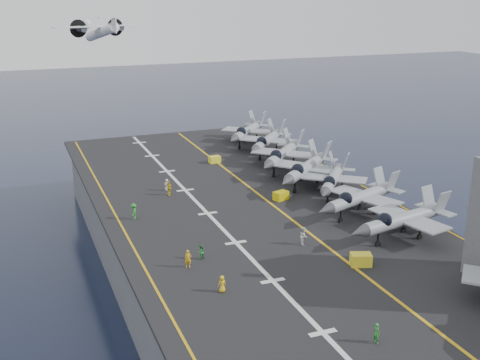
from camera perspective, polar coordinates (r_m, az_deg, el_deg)
name	(u,v)px	position (r m, az deg, el deg)	size (l,w,h in m)	color
ground	(251,279)	(82.65, 1.03, -9.41)	(500.00, 500.00, 0.00)	#142135
hull	(251,246)	(80.51, 1.05, -6.24)	(36.00, 90.00, 10.00)	#56595E
flight_deck	(251,209)	(78.56, 1.07, -2.77)	(38.00, 92.00, 0.40)	black
foul_line	(272,205)	(79.61, 3.07, -2.34)	(0.35, 90.00, 0.02)	gold
landing_centerline	(208,213)	(76.53, -3.09, -3.18)	(0.50, 90.00, 0.02)	silver
deck_edge_port	(121,225)	(74.07, -11.21, -4.22)	(0.25, 90.00, 0.02)	gold
deck_edge_stbd	(372,191)	(86.88, 12.42, -1.02)	(0.25, 90.00, 0.02)	gold
fighter_jet_2	(404,218)	(70.54, 15.29, -3.48)	(16.14, 12.49, 5.00)	gray
fighter_jet_3	(361,196)	(76.74, 11.43, -1.51)	(16.68, 13.92, 4.94)	#959EA7
fighter_jet_4	(333,178)	(83.75, 8.79, 0.18)	(15.71, 16.37, 4.75)	#999FA8
fighter_jet_5	(306,167)	(87.57, 6.29, 1.26)	(18.29, 17.85, 5.33)	#9AA2AA
fighter_jet_6	(283,153)	(94.81, 4.08, 2.58)	(18.01, 18.20, 5.34)	gray
fighter_jet_7	(267,140)	(103.63, 2.61, 3.84)	(17.12, 17.55, 5.12)	#9CA3AB
fighter_jet_8	(248,130)	(110.64, 0.72, 4.74)	(17.32, 17.65, 5.16)	#969DA6
tow_cart_a	(361,260)	(63.50, 11.39, -7.41)	(2.47, 2.04, 1.27)	yellow
tow_cart_b	(281,196)	(81.38, 3.90, -1.49)	(2.26, 1.85, 1.17)	#D3BF08
tow_cart_c	(215,159)	(98.88, -2.43, 1.96)	(1.95, 1.40, 1.09)	yellow
crew_0	(222,284)	(57.06, -1.71, -9.82)	(1.08, 0.80, 1.65)	gold
crew_1	(188,259)	(61.93, -4.95, -7.46)	(1.24, 0.93, 1.88)	gold
crew_2	(201,252)	(63.73, -3.75, -6.81)	(1.16, 1.01, 1.62)	#268C33
crew_3	(134,211)	(75.35, -10.04, -2.95)	(1.21, 1.44, 2.05)	#218B26
crew_4	(169,188)	(83.47, -6.77, -0.76)	(1.17, 1.43, 2.07)	yellow
crew_5	(167,185)	(85.52, -6.96, -0.45)	(1.07, 1.20, 1.67)	silver
crew_6	(377,333)	(50.77, 12.82, -13.96)	(0.82, 1.13, 1.76)	#28842D
crew_7	(304,236)	(67.39, 6.06, -5.29)	(1.26, 1.45, 2.03)	silver
transport_plane	(102,32)	(130.60, -12.98, 13.51)	(23.02, 18.58, 4.75)	silver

